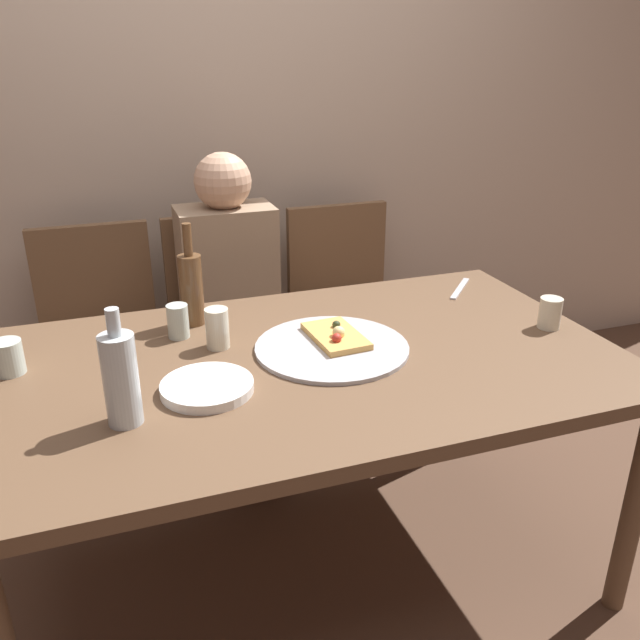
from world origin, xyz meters
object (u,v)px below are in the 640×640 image
Objects in this scene: wine_glass at (217,328)px; chair_left at (101,332)px; beer_bottle at (191,287)px; pizza_slice_last at (336,336)px; plate_stack at (207,387)px; dining_table at (310,379)px; pizza_tray at (332,348)px; table_knife at (460,289)px; short_glass at (550,313)px; tumbler_near at (8,357)px; chair_right at (346,300)px; tumbler_far at (178,321)px; chair_middle at (228,315)px; wine_bottle at (121,378)px; guest_in_sweater at (234,298)px.

wine_glass is 0.13× the size of chair_left.
wine_glass is at bearing -79.30° from beer_bottle.
pizza_slice_last is 0.99× the size of plate_stack.
dining_table is 1.89× the size of chair_left.
table_knife is at bearing 27.55° from pizza_tray.
dining_table is 0.75m from short_glass.
beer_bottle is at bearing 142.08° from pizza_slice_last.
tumbler_near is (-0.50, -0.17, -0.07)m from beer_bottle.
wine_glass is (0.04, -0.19, -0.06)m from beer_bottle.
chair_left is (-0.32, 0.75, -0.28)m from wine_glass.
chair_left and chair_right have the same top height.
chair_middle is at bearing 67.48° from tumbler_far.
pizza_tray is 0.67m from table_knife.
tumbler_near is 0.39× the size of plate_stack.
wine_bottle is at bearing -160.46° from pizza_tray.
beer_bottle is (-0.33, 0.32, 0.11)m from pizza_tray.
chair_right is at bearing 106.40° from short_glass.
chair_left is (-0.24, 1.00, -0.23)m from plate_stack.
tumbler_near is at bearing -161.23° from beer_bottle.
guest_in_sweater is at bearing 93.79° from dining_table.
wine_bottle is 1.48m from chair_right.
plate_stack is at bearing 103.58° from chair_left.
guest_in_sweater is at bearing 134.95° from short_glass.
chair_right reaches higher than short_glass.
chair_right is at bearing 62.44° from table_knife.
tumbler_near is (-0.27, 0.35, -0.07)m from wine_bottle.
pizza_tray is 0.05m from pizza_slice_last.
chair_left is (-0.22, 0.65, -0.27)m from tumbler_far.
short_glass is 1.02m from chair_right.
tumbler_far is 0.86× the size of wine_glass.
wine_glass is 0.26m from plate_stack.
pizza_slice_last is 1.97× the size of wine_glass.
tumbler_near is at bearing 30.68° from chair_right.
tumbler_near is at bearing 170.18° from pizza_tray.
dining_table is at bearing -12.64° from tumbler_near.
table_knife is at bearing 24.15° from plate_stack.
tumbler_near is at bearing 172.83° from pizza_slice_last.
tumbler_far is 1.05× the size of short_glass.
beer_bottle is 0.69m from chair_middle.
beer_bottle reaches higher than chair_right.
pizza_tray reaches higher than table_knife.
pizza_tray is at bearing 173.87° from short_glass.
plate_stack is 1.28m from chair_right.
beer_bottle reaches higher than chair_left.
chair_left is at bearing 125.08° from pizza_tray.
wine_bottle is at bearing -160.48° from dining_table.
tumbler_near is 0.08× the size of guest_in_sweater.
pizza_tray is 4.80× the size of tumbler_near.
short_glass is (0.74, -0.05, 0.11)m from dining_table.
chair_left is at bearing 109.09° from tumbler_far.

